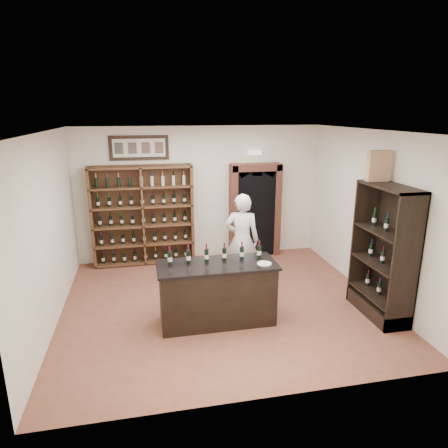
% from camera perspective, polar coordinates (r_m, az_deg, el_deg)
% --- Properties ---
extents(floor, '(5.50, 5.50, 0.00)m').
position_cam_1_polar(floor, '(7.26, -0.29, -11.25)').
color(floor, brown).
rests_on(floor, ground).
extents(ceiling, '(5.50, 5.50, 0.00)m').
position_cam_1_polar(ceiling, '(6.47, -0.33, 13.13)').
color(ceiling, white).
rests_on(ceiling, wall_back).
extents(wall_back, '(5.50, 0.04, 3.00)m').
position_cam_1_polar(wall_back, '(9.11, -3.43, 4.38)').
color(wall_back, silver).
rests_on(wall_back, ground).
extents(wall_left, '(0.04, 5.00, 3.00)m').
position_cam_1_polar(wall_left, '(6.75, -23.85, -1.07)').
color(wall_left, silver).
rests_on(wall_left, ground).
extents(wall_right, '(0.04, 5.00, 3.00)m').
position_cam_1_polar(wall_right, '(7.72, 20.13, 1.33)').
color(wall_right, silver).
rests_on(wall_right, ground).
extents(wine_shelf, '(2.20, 0.38, 2.20)m').
position_cam_1_polar(wine_shelf, '(8.95, -11.50, 1.24)').
color(wine_shelf, brown).
rests_on(wine_shelf, ground).
extents(framed_picture, '(1.25, 0.04, 0.52)m').
position_cam_1_polar(framed_picture, '(8.84, -12.03, 10.59)').
color(framed_picture, black).
rests_on(framed_picture, wall_back).
extents(arched_doorway, '(1.17, 0.35, 2.17)m').
position_cam_1_polar(arched_doorway, '(9.28, 4.42, 2.29)').
color(arched_doorway, black).
rests_on(arched_doorway, ground).
extents(emergency_light, '(0.30, 0.10, 0.10)m').
position_cam_1_polar(emergency_light, '(9.16, 4.43, 10.12)').
color(emergency_light, white).
rests_on(emergency_light, wall_back).
extents(tasting_counter, '(1.88, 0.78, 1.00)m').
position_cam_1_polar(tasting_counter, '(6.48, -0.99, -9.89)').
color(tasting_counter, black).
rests_on(tasting_counter, ground).
extents(counter_bottle_0, '(0.07, 0.07, 0.30)m').
position_cam_1_polar(counter_bottle_0, '(6.27, -7.74, -4.85)').
color(counter_bottle_0, black).
rests_on(counter_bottle_0, tasting_counter).
extents(counter_bottle_1, '(0.07, 0.07, 0.30)m').
position_cam_1_polar(counter_bottle_1, '(6.29, -5.11, -4.68)').
color(counter_bottle_1, black).
rests_on(counter_bottle_1, tasting_counter).
extents(counter_bottle_2, '(0.07, 0.07, 0.30)m').
position_cam_1_polar(counter_bottle_2, '(6.33, -2.51, -4.51)').
color(counter_bottle_2, black).
rests_on(counter_bottle_2, tasting_counter).
extents(counter_bottle_3, '(0.07, 0.07, 0.30)m').
position_cam_1_polar(counter_bottle_3, '(6.38, 0.05, -4.33)').
color(counter_bottle_3, black).
rests_on(counter_bottle_3, tasting_counter).
extents(counter_bottle_4, '(0.07, 0.07, 0.30)m').
position_cam_1_polar(counter_bottle_4, '(6.44, 2.57, -4.15)').
color(counter_bottle_4, black).
rests_on(counter_bottle_4, tasting_counter).
extents(counter_bottle_5, '(0.07, 0.07, 0.30)m').
position_cam_1_polar(counter_bottle_5, '(6.51, 5.03, -3.96)').
color(counter_bottle_5, black).
rests_on(counter_bottle_5, tasting_counter).
extents(side_cabinet, '(0.48, 1.20, 2.20)m').
position_cam_1_polar(side_cabinet, '(7.11, 21.76, -6.40)').
color(side_cabinet, black).
rests_on(side_cabinet, ground).
extents(shopkeeper, '(0.76, 0.61, 1.82)m').
position_cam_1_polar(shopkeeper, '(7.70, 2.56, -2.29)').
color(shopkeeper, silver).
rests_on(shopkeeper, ground).
extents(plate, '(0.22, 0.22, 0.02)m').
position_cam_1_polar(plate, '(6.29, 5.79, -5.66)').
color(plate, beige).
rests_on(plate, tasting_counter).
extents(wine_crate, '(0.37, 0.19, 0.50)m').
position_cam_1_polar(wine_crate, '(7.00, 21.15, 7.75)').
color(wine_crate, tan).
rests_on(wine_crate, side_cabinet).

